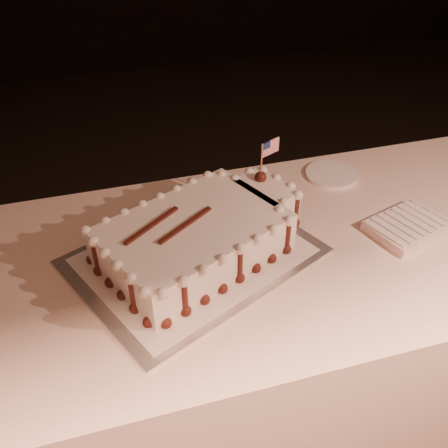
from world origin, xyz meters
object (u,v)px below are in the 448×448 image
object	(u,v)px
banquet_table	(309,328)
napkin_stack	(407,227)
cake_board	(194,256)
side_plate	(332,174)
sheet_cake	(203,234)

from	to	relation	value
banquet_table	napkin_stack	bearing A→B (deg)	-10.03
cake_board	side_plate	xyz separation A→B (m)	(0.51, 0.26, 0.00)
banquet_table	sheet_cake	size ratio (longest dim) A/B	4.16
side_plate	sheet_cake	bearing A→B (deg)	-153.12
sheet_cake	side_plate	world-z (taller)	sheet_cake
cake_board	side_plate	size ratio (longest dim) A/B	3.54
cake_board	napkin_stack	distance (m)	0.59
banquet_table	side_plate	bearing A→B (deg)	60.52
sheet_cake	side_plate	distance (m)	0.55
sheet_cake	side_plate	xyz separation A→B (m)	(0.48, 0.25, -0.06)
banquet_table	cake_board	bearing A→B (deg)	177.54
cake_board	side_plate	bearing A→B (deg)	2.21
banquet_table	napkin_stack	size ratio (longest dim) A/B	10.02
cake_board	napkin_stack	bearing A→B (deg)	-30.00
sheet_cake	side_plate	size ratio (longest dim) A/B	3.50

